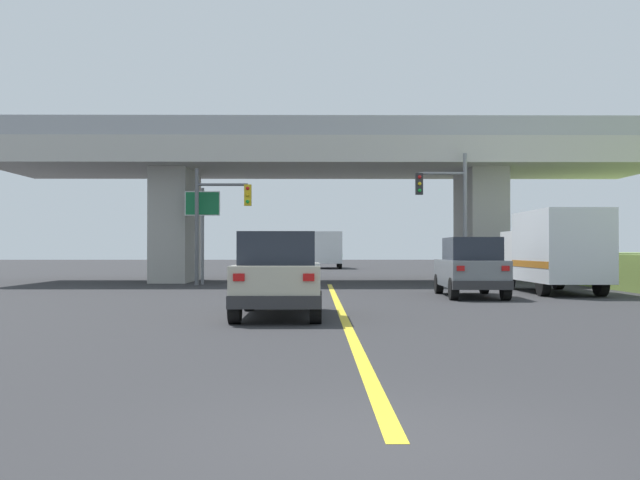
% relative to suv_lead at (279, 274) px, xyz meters
% --- Properties ---
extents(ground, '(160.00, 160.00, 0.00)m').
position_rel_suv_lead_xyz_m(ground, '(1.54, 19.48, -1.01)').
color(ground, '#2B2B2D').
extents(overpass_bridge, '(32.75, 8.02, 7.71)m').
position_rel_suv_lead_xyz_m(overpass_bridge, '(1.54, 19.48, 4.45)').
color(overpass_bridge, '#B7B5AD').
rests_on(overpass_bridge, ground).
extents(lane_divider_stripe, '(0.20, 27.90, 0.01)m').
position_rel_suv_lead_xyz_m(lane_divider_stripe, '(1.54, 2.43, -1.01)').
color(lane_divider_stripe, yellow).
rests_on(lane_divider_stripe, ground).
extents(suv_lead, '(2.01, 4.67, 2.02)m').
position_rel_suv_lead_xyz_m(suv_lead, '(0.00, 0.00, 0.00)').
color(suv_lead, '#B7B29E').
rests_on(suv_lead, ground).
extents(suv_crossing, '(2.06, 4.73, 2.02)m').
position_rel_suv_lead_xyz_m(suv_crossing, '(6.17, 7.34, -0.00)').
color(suv_crossing, slate).
rests_on(suv_crossing, ground).
extents(box_truck, '(2.33, 6.57, 3.02)m').
position_rel_suv_lead_xyz_m(box_truck, '(9.75, 9.54, 0.57)').
color(box_truck, silver).
rests_on(box_truck, ground).
extents(traffic_signal_nearside, '(2.30, 0.36, 5.92)m').
position_rel_suv_lead_xyz_m(traffic_signal_nearside, '(6.88, 15.04, 2.60)').
color(traffic_signal_nearside, slate).
rests_on(traffic_signal_nearside, ground).
extents(traffic_signal_farside, '(2.56, 0.36, 5.30)m').
position_rel_suv_lead_xyz_m(traffic_signal_farside, '(-3.64, 15.68, 2.29)').
color(traffic_signal_farside, '#56595E').
rests_on(traffic_signal_farside, ground).
extents(highway_sign, '(1.62, 0.17, 4.47)m').
position_rel_suv_lead_xyz_m(highway_sign, '(-4.33, 16.34, 2.28)').
color(highway_sign, slate).
rests_on(highway_sign, ground).
extents(semi_truck_distant, '(2.33, 6.52, 3.13)m').
position_rel_suv_lead_xyz_m(semi_truck_distant, '(2.00, 45.80, 0.62)').
color(semi_truck_distant, navy).
rests_on(semi_truck_distant, ground).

